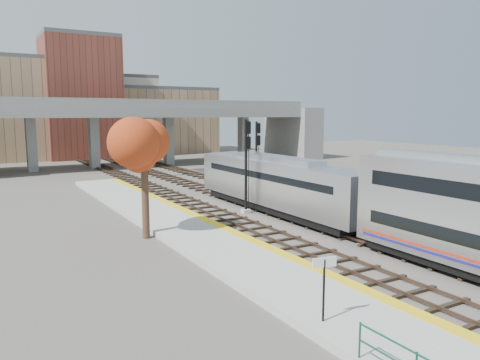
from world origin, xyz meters
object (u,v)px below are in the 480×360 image
car_b (268,169)px  tree (144,147)px  car_a (264,171)px  car_c (272,162)px  signal_mast_mid (257,161)px  signal_mast_far (146,152)px  signal_mast_near (246,167)px  locomotive (277,183)px

car_b → tree: bearing=-137.4°
car_a → car_c: size_ratio=0.84×
signal_mast_mid → car_b: (10.06, 13.41, -2.67)m
tree → car_a: bearing=43.3°
signal_mast_mid → car_a: bearing=54.6°
signal_mast_far → car_c: bearing=6.2°
signal_mast_near → car_a: (12.69, 17.19, -2.82)m
signal_mast_mid → car_c: (15.00, 19.90, -2.64)m
signal_mast_near → car_c: (19.10, 25.00, -2.81)m
signal_mast_mid → car_a: (8.59, 12.10, -2.65)m
locomotive → signal_mast_near: signal_mast_near is taller
locomotive → signal_mast_mid: (2.00, 6.07, 1.07)m
tree → car_c: (28.02, 28.15, -4.84)m
locomotive → signal_mast_near: 2.62m
car_a → signal_mast_far: bearing=138.7°
locomotive → car_a: size_ratio=4.94×
signal_mast_mid → car_b: 16.98m
signal_mast_near → car_b: signal_mast_near is taller
locomotive → signal_mast_far: bearing=95.0°
signal_mast_near → car_c: bearing=52.6°
locomotive → signal_mast_mid: signal_mast_mid is taller
signal_mast_far → car_c: signal_mast_far is taller
car_a → car_c: car_c is taller
car_c → tree: bearing=-117.5°
locomotive → car_a: locomotive is taller
signal_mast_mid → car_c: signal_mast_mid is taller
locomotive → signal_mast_far: 24.01m
car_a → car_c: bearing=33.7°
signal_mast_far → car_a: signal_mast_far is taller
signal_mast_mid → car_a: size_ratio=1.77×
signal_mast_mid → tree: bearing=-147.6°
tree → car_c: tree is taller
car_a → locomotive: bearing=-137.2°
signal_mast_near → car_b: (14.16, 18.51, -2.83)m
car_a → tree: bearing=-153.7°
signal_mast_far → car_c: 19.35m
car_a → car_b: 1.98m
locomotive → signal_mast_mid: size_ratio=2.79×
signal_mast_far → car_b: (14.16, -4.42, -2.38)m
signal_mast_near → car_c: size_ratio=1.54×
car_a → car_c: 10.10m
signal_mast_far → car_c: size_ratio=1.39×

